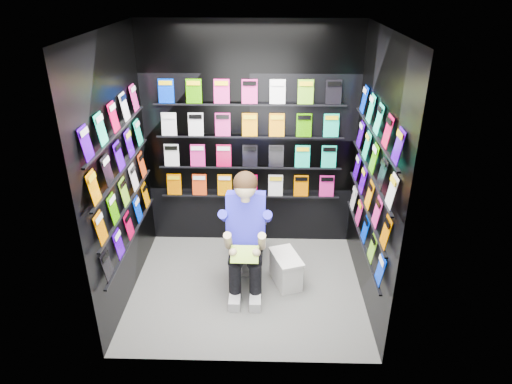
{
  "coord_description": "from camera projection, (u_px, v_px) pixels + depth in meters",
  "views": [
    {
      "loc": [
        0.2,
        -3.89,
        3.03
      ],
      "look_at": [
        0.09,
        0.15,
        1.06
      ],
      "focal_mm": 32.0,
      "sensor_mm": 36.0,
      "label": 1
    }
  ],
  "objects": [
    {
      "name": "toilet",
      "position": [
        248.0,
        234.0,
        5.12
      ],
      "size": [
        0.43,
        0.75,
        0.73
      ],
      "primitive_type": "imported",
      "rotation": [
        0.0,
        0.0,
        3.13
      ],
      "color": "white",
      "rests_on": "floor"
    },
    {
      "name": "wall_left",
      "position": [
        119.0,
        175.0,
        4.29
      ],
      "size": [
        0.04,
        2.0,
        2.6
      ],
      "primitive_type": "cube",
      "color": "black",
      "rests_on": "floor"
    },
    {
      "name": "wall_back",
      "position": [
        250.0,
        140.0,
        5.16
      ],
      "size": [
        2.4,
        0.04,
        2.6
      ],
      "primitive_type": "cube",
      "color": "black",
      "rests_on": "floor"
    },
    {
      "name": "longbox",
      "position": [
        286.0,
        270.0,
        4.85
      ],
      "size": [
        0.35,
        0.46,
        0.31
      ],
      "primitive_type": "cube",
      "rotation": [
        0.0,
        0.0,
        0.34
      ],
      "color": "white",
      "rests_on": "floor"
    },
    {
      "name": "comics_left",
      "position": [
        122.0,
        174.0,
        4.28
      ],
      "size": [
        0.06,
        1.7,
        1.37
      ],
      "primitive_type": null,
      "color": "#E24214",
      "rests_on": "wall_left"
    },
    {
      "name": "held_comic",
      "position": [
        245.0,
        254.0,
        4.37
      ],
      "size": [
        0.27,
        0.16,
        0.11
      ],
      "primitive_type": "cube",
      "rotation": [
        -0.96,
        0.0,
        -0.01
      ],
      "color": "green",
      "rests_on": "reader"
    },
    {
      "name": "wall_front",
      "position": [
        239.0,
        231.0,
        3.36
      ],
      "size": [
        2.4,
        0.04,
        2.6
      ],
      "primitive_type": "cube",
      "color": "black",
      "rests_on": "floor"
    },
    {
      "name": "reader",
      "position": [
        246.0,
        218.0,
        4.59
      ],
      "size": [
        0.54,
        0.79,
        1.44
      ],
      "primitive_type": null,
      "rotation": [
        0.0,
        0.0,
        -0.01
      ],
      "color": "#2722E9",
      "rests_on": "toilet"
    },
    {
      "name": "comics_right",
      "position": [
        372.0,
        177.0,
        4.23
      ],
      "size": [
        0.06,
        1.7,
        1.37
      ],
      "primitive_type": null,
      "color": "#E24214",
      "rests_on": "wall_right"
    },
    {
      "name": "floor",
      "position": [
        247.0,
        288.0,
        4.83
      ],
      "size": [
        2.4,
        2.4,
        0.0
      ],
      "primitive_type": "plane",
      "color": "#61615E",
      "rests_on": "ground"
    },
    {
      "name": "ceiling",
      "position": [
        244.0,
        29.0,
        3.69
      ],
      "size": [
        2.4,
        2.4,
        0.0
      ],
      "primitive_type": "plane",
      "color": "white",
      "rests_on": "floor"
    },
    {
      "name": "wall_right",
      "position": [
        375.0,
        177.0,
        4.23
      ],
      "size": [
        0.04,
        2.0,
        2.6
      ],
      "primitive_type": "cube",
      "color": "black",
      "rests_on": "floor"
    },
    {
      "name": "longbox_lid",
      "position": [
        286.0,
        257.0,
        4.78
      ],
      "size": [
        0.38,
        0.49,
        0.03
      ],
      "primitive_type": "cube",
      "rotation": [
        0.0,
        0.0,
        0.34
      ],
      "color": "white",
      "rests_on": "longbox"
    },
    {
      "name": "comics_back",
      "position": [
        250.0,
        141.0,
        5.13
      ],
      "size": [
        2.1,
        0.06,
        1.37
      ],
      "primitive_type": null,
      "color": "#E24214",
      "rests_on": "wall_back"
    }
  ]
}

